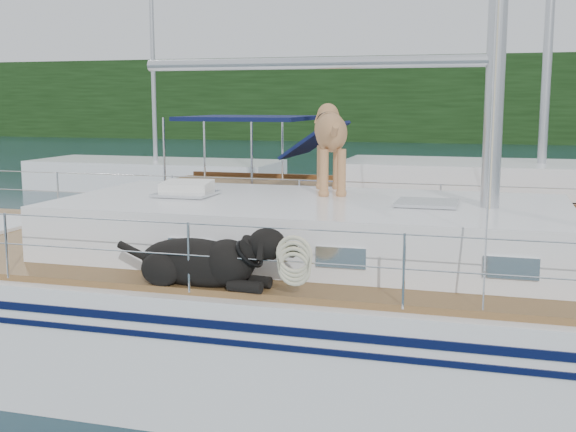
% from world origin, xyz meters
% --- Properties ---
extents(ground, '(120.00, 120.00, 0.00)m').
position_xyz_m(ground, '(0.00, 0.00, 0.00)').
color(ground, black).
rests_on(ground, ground).
extents(tree_line, '(90.00, 3.00, 6.00)m').
position_xyz_m(tree_line, '(0.00, 45.00, 3.00)').
color(tree_line, black).
rests_on(tree_line, ground).
extents(shore_bank, '(92.00, 1.00, 1.20)m').
position_xyz_m(shore_bank, '(0.00, 46.20, 0.60)').
color(shore_bank, '#595147').
rests_on(shore_bank, ground).
extents(main_sailboat, '(12.00, 3.80, 14.01)m').
position_xyz_m(main_sailboat, '(0.10, -0.00, 0.68)').
color(main_sailboat, white).
rests_on(main_sailboat, ground).
extents(neighbor_sailboat, '(11.00, 3.50, 13.30)m').
position_xyz_m(neighbor_sailboat, '(1.13, 6.59, 0.63)').
color(neighbor_sailboat, white).
rests_on(neighbor_sailboat, ground).
extents(bg_boat_west, '(8.00, 3.00, 11.65)m').
position_xyz_m(bg_boat_west, '(-8.00, 14.00, 0.45)').
color(bg_boat_west, white).
rests_on(bg_boat_west, ground).
extents(bg_boat_center, '(7.20, 3.00, 11.65)m').
position_xyz_m(bg_boat_center, '(4.00, 16.00, 0.45)').
color(bg_boat_center, white).
rests_on(bg_boat_center, ground).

